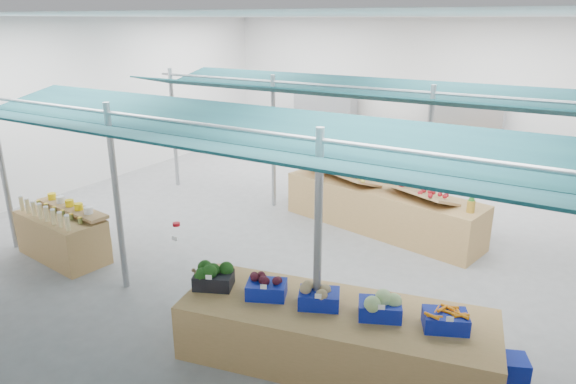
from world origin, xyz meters
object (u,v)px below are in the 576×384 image
vendor_left (350,169)px  bottle_shelf (64,234)px  crate_stack (504,378)px  vendor_right (427,181)px  fruit_counter (380,209)px  veg_counter (335,335)px

vendor_left → bottle_shelf: bearing=70.1°
crate_stack → vendor_left: bearing=129.9°
vendor_left → vendor_right: (1.80, 0.00, 0.00)m
bottle_shelf → vendor_left: (3.25, 5.26, 0.40)m
bottle_shelf → vendor_right: (5.05, 5.26, 0.40)m
vendor_left → fruit_counter: bearing=149.3°
veg_counter → vendor_right: 5.50m
bottle_shelf → fruit_counter: 6.09m
crate_stack → vendor_left: size_ratio=0.33×
crate_stack → vendor_right: size_ratio=0.33×
bottle_shelf → fruit_counter: size_ratio=0.45×
veg_counter → crate_stack: size_ratio=7.04×
bottle_shelf → crate_stack: bottle_shelf is taller
vendor_right → vendor_left: bearing=11.8°
veg_counter → vendor_right: vendor_right is taller
fruit_counter → vendor_right: size_ratio=2.50×
fruit_counter → vendor_right: 1.31m
veg_counter → vendor_left: (-2.30, 5.46, 0.47)m
veg_counter → vendor_left: 5.94m
veg_counter → fruit_counter: size_ratio=0.92×
vendor_left → vendor_right: bearing=-168.2°
fruit_counter → crate_stack: size_ratio=7.65×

